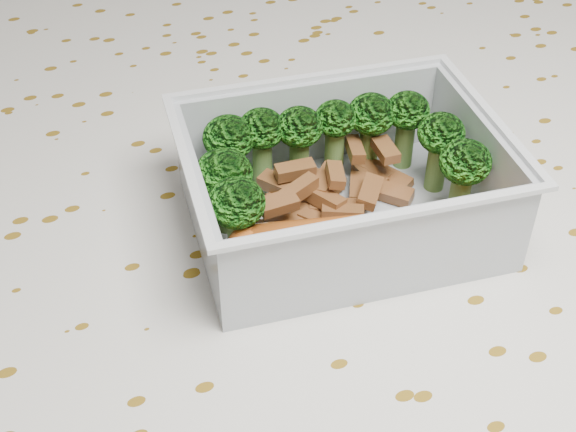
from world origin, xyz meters
name	(u,v)px	position (x,y,z in m)	size (l,w,h in m)	color
dining_table	(283,345)	(0.00, 0.00, 0.67)	(1.40, 0.90, 0.75)	brown
tablecloth	(283,290)	(0.00, 0.00, 0.72)	(1.46, 0.96, 0.19)	silver
lunch_container	(342,196)	(0.04, 0.00, 0.78)	(0.20, 0.16, 0.06)	silver
broccoli_florets	(322,149)	(0.04, 0.03, 0.80)	(0.16, 0.11, 0.05)	#608C3F
meat_pile	(329,191)	(0.04, 0.02, 0.77)	(0.12, 0.07, 0.03)	brown
sausage	(371,238)	(0.04, -0.04, 0.78)	(0.15, 0.06, 0.03)	#BB551C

